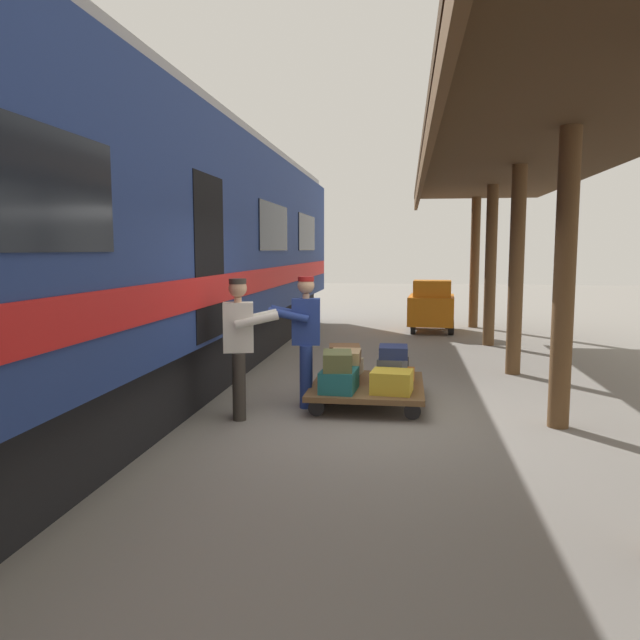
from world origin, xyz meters
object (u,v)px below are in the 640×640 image
at_px(train_car, 95,249).
at_px(luggage_cart, 368,386).
at_px(suitcase_black_hardshell, 393,368).
at_px(suitcase_navy_fabric, 393,352).
at_px(suitcase_orange_carryall, 393,377).
at_px(suitcase_yellow_case, 392,382).
at_px(baggage_tug, 431,307).
at_px(suitcase_slate_roller, 392,364).
at_px(porter_in_overalls, 305,336).
at_px(suitcase_teal_softside, 339,380).
at_px(suitcase_burgundy_valise, 343,373).
at_px(suitcase_olive_duffel, 337,361).
at_px(suitcase_cream_canvas, 347,368).
at_px(suitcase_tan_vintage, 346,357).
at_px(suitcase_brown_leather, 345,353).
at_px(porter_by_door, 240,343).

relative_size(train_car, luggage_cart, 11.88).
height_order(suitcase_black_hardshell, suitcase_navy_fabric, suitcase_navy_fabric).
xyz_separation_m(luggage_cart, suitcase_orange_carryall, (-0.33, 0.00, 0.14)).
relative_size(suitcase_yellow_case, suitcase_navy_fabric, 1.11).
height_order(suitcase_navy_fabric, baggage_tug, baggage_tug).
height_order(suitcase_slate_roller, baggage_tug, baggage_tug).
relative_size(suitcase_orange_carryall, suitcase_slate_roller, 1.30).
height_order(suitcase_black_hardshell, suitcase_yellow_case, suitcase_yellow_case).
distance_m(luggage_cart, porter_in_overalls, 1.09).
bearing_deg(suitcase_teal_softside, train_car, 5.38).
bearing_deg(porter_in_overalls, suitcase_orange_carryall, -168.07).
bearing_deg(train_car, suitcase_teal_softside, -174.62).
bearing_deg(suitcase_orange_carryall, suitcase_burgundy_valise, 0.00).
relative_size(suitcase_teal_softside, suitcase_yellow_case, 1.22).
height_order(suitcase_burgundy_valise, suitcase_olive_duffel, suitcase_olive_duffel).
bearing_deg(suitcase_slate_roller, suitcase_yellow_case, 90.62).
bearing_deg(suitcase_orange_carryall, suitcase_cream_canvas, -36.30).
bearing_deg(suitcase_teal_softside, suitcase_yellow_case, 180.00).
distance_m(suitcase_olive_duffel, suitcase_tan_vintage, 0.52).
distance_m(suitcase_black_hardshell, suitcase_olive_duffel, 1.23).
relative_size(luggage_cart, suitcase_brown_leather, 4.08).
bearing_deg(luggage_cart, suitcase_burgundy_valise, 0.00).
xyz_separation_m(suitcase_black_hardshell, suitcase_teal_softside, (0.66, 0.97, 0.01)).
height_order(suitcase_slate_roller, porter_by_door, porter_by_door).
bearing_deg(porter_in_overalls, baggage_tug, -104.19).
bearing_deg(suitcase_brown_leather, porter_by_door, 51.26).
distance_m(suitcase_orange_carryall, suitcase_brown_leather, 0.88).
relative_size(luggage_cart, baggage_tug, 1.00).
distance_m(suitcase_burgundy_valise, suitcase_navy_fabric, 0.73).
xyz_separation_m(suitcase_brown_leather, porter_in_overalls, (0.45, 0.73, 0.33)).
xyz_separation_m(train_car, suitcase_orange_carryall, (-3.72, -0.77, -1.69)).
bearing_deg(suitcase_tan_vintage, porter_by_door, 38.00).
bearing_deg(porter_in_overalls, suitcase_yellow_case, 167.92).
height_order(suitcase_navy_fabric, porter_by_door, porter_by_door).
xyz_separation_m(suitcase_olive_duffel, suitcase_brown_leather, (0.01, -0.99, -0.07)).
bearing_deg(porter_in_overalls, suitcase_slate_roller, -167.17).
xyz_separation_m(train_car, suitcase_slate_roller, (-3.71, -0.79, -1.51)).
distance_m(train_car, suitcase_slate_roller, 4.09).
xyz_separation_m(luggage_cart, porter_in_overalls, (0.81, 0.24, 0.69)).
bearing_deg(suitcase_teal_softside, suitcase_tan_vintage, -94.19).
xyz_separation_m(suitcase_teal_softside, suitcase_orange_carryall, (-0.66, -0.49, -0.04)).
relative_size(suitcase_slate_roller, suitcase_tan_vintage, 0.89).
xyz_separation_m(suitcase_cream_canvas, suitcase_navy_fabric, (-0.67, 0.45, 0.32)).
bearing_deg(suitcase_olive_duffel, suitcase_slate_roller, -142.54).
bearing_deg(suitcase_teal_softside, porter_in_overalls, -26.95).
distance_m(suitcase_orange_carryall, baggage_tug, 7.45).
bearing_deg(suitcase_burgundy_valise, suitcase_olive_duffel, 87.55).
distance_m(luggage_cart, suitcase_slate_roller, 0.45).
xyz_separation_m(suitcase_black_hardshell, suitcase_navy_fabric, (-0.00, 0.45, 0.31)).
bearing_deg(train_car, suitcase_brown_leather, -157.36).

